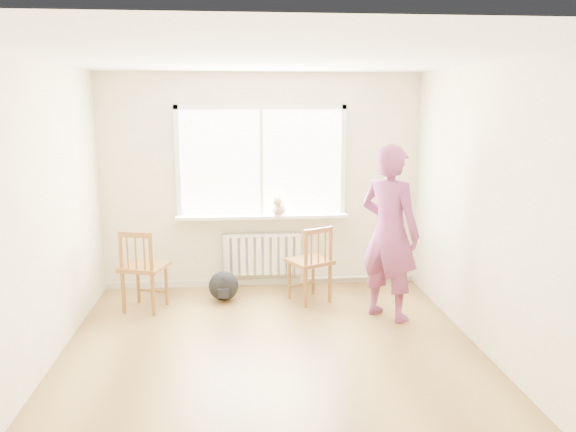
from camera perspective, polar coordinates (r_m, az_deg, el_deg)
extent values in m
plane|color=olive|center=(5.31, -1.47, -14.53)|extent=(4.50, 4.50, 0.00)
plane|color=white|center=(4.80, -1.64, 15.91)|extent=(4.50, 4.50, 0.00)
cube|color=beige|center=(7.09, -2.71, 3.48)|extent=(4.00, 0.01, 2.70)
cube|color=white|center=(7.04, -2.72, 5.47)|extent=(2.00, 0.02, 1.30)
cube|color=white|center=(6.99, -2.77, 11.01)|extent=(2.12, 0.05, 0.06)
cube|color=white|center=(7.06, -11.14, 5.28)|extent=(0.06, 0.05, 1.42)
cube|color=white|center=(7.14, 5.60, 5.51)|extent=(0.06, 0.05, 1.42)
cube|color=white|center=(7.02, -2.72, 5.45)|extent=(0.04, 0.05, 1.30)
cube|color=white|center=(7.06, -2.64, -0.02)|extent=(2.15, 0.22, 0.04)
cube|color=white|center=(7.23, -2.63, -3.86)|extent=(1.00, 0.02, 0.55)
cube|color=white|center=(7.18, -2.61, -3.96)|extent=(1.00, 0.10, 0.51)
cube|color=white|center=(7.12, -2.63, -1.94)|extent=(1.00, 0.12, 0.03)
cylinder|color=silver|center=(7.47, 7.08, -6.18)|extent=(1.40, 0.04, 0.04)
cube|color=beige|center=(7.37, -2.61, -6.68)|extent=(4.00, 0.03, 0.08)
cube|color=brown|center=(6.59, -14.40, -5.02)|extent=(0.58, 0.57, 0.04)
cylinder|color=brown|center=(6.74, -12.25, -6.78)|extent=(0.04, 0.04, 0.50)
cylinder|color=brown|center=(6.89, -14.98, -6.51)|extent=(0.04, 0.04, 0.50)
cylinder|color=brown|center=(6.44, -13.56, -7.72)|extent=(0.04, 0.04, 0.50)
cylinder|color=brown|center=(6.60, -16.39, -7.40)|extent=(0.04, 0.04, 0.50)
cylinder|color=brown|center=(6.37, -13.65, -5.81)|extent=(0.04, 0.04, 0.95)
cylinder|color=brown|center=(6.53, -16.49, -5.54)|extent=(0.04, 0.04, 0.95)
cube|color=brown|center=(6.34, -15.30, -1.86)|extent=(0.38, 0.15, 0.06)
cylinder|color=brown|center=(6.34, -14.39, -3.68)|extent=(0.02, 0.02, 0.38)
cylinder|color=brown|center=(6.38, -15.20, -3.62)|extent=(0.02, 0.02, 0.38)
cylinder|color=brown|center=(6.43, -16.00, -3.55)|extent=(0.02, 0.02, 0.38)
cube|color=brown|center=(6.66, 2.22, -4.60)|extent=(0.60, 0.59, 0.04)
cylinder|color=brown|center=(6.97, 2.58, -6.00)|extent=(0.04, 0.04, 0.49)
cylinder|color=brown|center=(6.78, 0.15, -6.47)|extent=(0.04, 0.04, 0.49)
cylinder|color=brown|center=(6.70, 4.28, -6.73)|extent=(0.04, 0.04, 0.49)
cylinder|color=brown|center=(6.51, 1.80, -7.26)|extent=(0.04, 0.04, 0.49)
cylinder|color=brown|center=(6.63, 4.31, -4.95)|extent=(0.04, 0.04, 0.92)
cylinder|color=brown|center=(6.44, 1.81, -5.42)|extent=(0.04, 0.04, 0.92)
cube|color=brown|center=(6.43, 3.12, -1.51)|extent=(0.35, 0.20, 0.06)
cylinder|color=brown|center=(6.53, 3.80, -3.08)|extent=(0.02, 0.02, 0.37)
cylinder|color=brown|center=(6.47, 3.10, -3.20)|extent=(0.02, 0.02, 0.37)
cylinder|color=brown|center=(6.42, 2.39, -3.32)|extent=(0.02, 0.02, 0.37)
imported|color=#AF3A5E|center=(6.13, 10.26, -1.69)|extent=(0.81, 0.82, 1.91)
ellipsoid|color=beige|center=(6.98, -0.94, 0.87)|extent=(0.24, 0.30, 0.20)
sphere|color=beige|center=(6.83, -1.10, 1.50)|extent=(0.11, 0.11, 0.11)
cone|color=beige|center=(6.83, -1.36, 1.96)|extent=(0.04, 0.04, 0.05)
cone|color=beige|center=(6.82, -0.85, 1.95)|extent=(0.04, 0.04, 0.05)
cylinder|color=beige|center=(7.12, -0.78, 0.59)|extent=(0.06, 0.18, 0.02)
cylinder|color=beige|center=(6.89, -1.31, 0.31)|extent=(0.02, 0.02, 0.10)
cylinder|color=beige|center=(6.88, -0.81, 0.30)|extent=(0.02, 0.02, 0.10)
ellipsoid|color=black|center=(6.81, -6.56, -7.07)|extent=(0.43, 0.39, 0.36)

